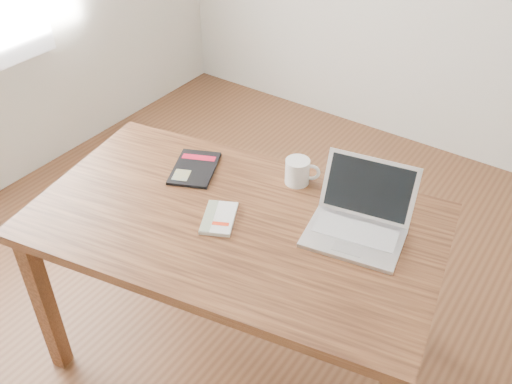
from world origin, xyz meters
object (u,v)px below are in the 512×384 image
Objects in this scene: desk at (235,237)px; coffee_mug at (298,171)px; white_guidebook at (219,218)px; black_guidebook at (194,168)px; laptop at (359,219)px.

desk is 0.35m from coffee_mug.
desk is at bearing -130.45° from coffee_mug.
white_guidebook is at bearing -135.32° from coffee_mug.
white_guidebook is 0.33m from black_guidebook.
black_guidebook is at bearing 143.35° from desk.
laptop is 2.94× the size of coffee_mug.
desk is at bearing -164.20° from laptop.
desk is 4.21× the size of laptop.
desk is 7.59× the size of white_guidebook.
black_guidebook is (-0.27, 0.19, -0.00)m from white_guidebook.
coffee_mug is at bearing 148.65° from laptop.
coffee_mug is at bearing 66.50° from desk.
white_guidebook is (-0.04, -0.04, 0.10)m from desk.
black_guidebook is 0.76× the size of laptop.
desk is 0.35m from black_guidebook.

